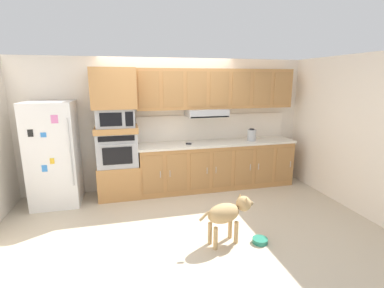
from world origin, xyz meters
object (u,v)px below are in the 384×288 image
Objects in this scene: refrigerator at (54,154)px; built_in_oven at (118,148)px; microwave at (116,117)px; dog_food_bowl at (260,240)px; dog at (228,213)px; electric_kettle at (252,135)px; screwdriver at (189,144)px.

built_in_oven is (1.04, 0.07, 0.02)m from refrigerator.
microwave is 3.22× the size of dog_food_bowl.
microwave is 2.58m from dog.
microwave reaches higher than dog.
microwave is at bearing -0.77° from built_in_oven.
refrigerator is 2.73× the size of microwave.
microwave is at bearing 3.72° from refrigerator.
microwave is at bearing 131.49° from dog_food_bowl.
microwave is 2.61m from electric_kettle.
microwave reaches higher than electric_kettle.
built_in_oven reaches higher than dog_food_bowl.
refrigerator reaches higher than dog_food_bowl.
refrigerator is at bearing 179.95° from screwdriver.
electric_kettle is at bearing 1.00° from screwdriver.
refrigerator is at bearing -176.28° from microwave.
screwdriver is (1.29, -0.07, -0.53)m from microwave.
electric_kettle is (3.62, 0.02, 0.15)m from refrigerator.
screwdriver is 0.68× the size of electric_kettle.
dog is (0.09, -1.84, -0.51)m from screwdriver.
built_in_oven is 0.85× the size of dog.
electric_kettle is (2.58, -0.05, -0.43)m from microwave.
screwdriver is 1.29m from electric_kettle.
dog_food_bowl is (1.80, -2.04, -1.43)m from microwave.
dog is (1.39, -1.91, -0.48)m from built_in_oven.
refrigerator is 8.80× the size of dog_food_bowl.
dog_food_bowl is at bearing -29.62° from dog.
electric_kettle is (1.28, 0.02, 0.10)m from screwdriver.
built_in_oven is at bearing 179.23° from microwave.
electric_kettle is at bearing 68.67° from dog_food_bowl.
built_in_oven is 2.92× the size of electric_kettle.
screwdriver is 0.20× the size of dog.
dog_food_bowl is (-0.78, -1.99, -1.00)m from electric_kettle.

